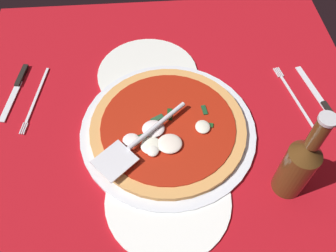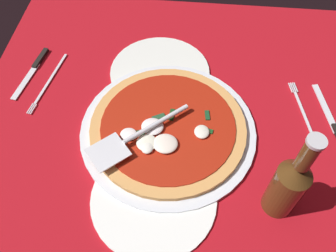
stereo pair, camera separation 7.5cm
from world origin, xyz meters
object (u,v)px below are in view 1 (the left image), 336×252
dinner_plate_right (148,74)px  pizza_server (138,141)px  place_setting_far (26,94)px  beer_bottle (299,165)px  dinner_plate_left (168,200)px  place_setting_near (308,101)px  pizza (168,127)px

dinner_plate_right → pizza_server: size_ratio=1.23×
place_setting_far → beer_bottle: (-28.02, -54.85, 8.40)cm
dinner_plate_left → dinner_plate_right: size_ratio=0.99×
dinner_plate_left → place_setting_near: place_setting_near is taller
dinner_plate_left → dinner_plate_right: bearing=4.3°
pizza → beer_bottle: 27.42cm
place_setting_far → beer_bottle: 62.17cm
pizza → pizza_server: size_ratio=1.68×
dinner_plate_left → pizza_server: pizza_server is taller
pizza_server → beer_bottle: beer_bottle is taller
place_setting_near → dinner_plate_left: bearing=111.2°
dinner_plate_right → pizza: bearing=-168.4°
dinner_plate_left → beer_bottle: 24.88cm
dinner_plate_left → pizza: size_ratio=0.72×
dinner_plate_left → pizza: pizza is taller
pizza → beer_bottle: (-14.50, -22.32, 6.59)cm
dinner_plate_right → beer_bottle: beer_bottle is taller
dinner_plate_right → dinner_plate_left: bearing=-175.7°
dinner_plate_right → place_setting_near: size_ratio=1.11×
dinner_plate_right → pizza_server: 22.48cm
dinner_plate_right → pizza: size_ratio=0.73×
pizza → pizza_server: 8.01cm
dinner_plate_left → beer_bottle: size_ratio=1.06×
dinner_plate_right → place_setting_near: (-11.28, -36.94, -0.15)cm
dinner_plate_right → pizza_server: bearing=173.0°
pizza_server → beer_bottle: bearing=119.8°
pizza → dinner_plate_left: bearing=175.9°
dinner_plate_right → beer_bottle: 42.04cm
dinner_plate_right → beer_bottle: bearing=-141.0°
place_setting_far → beer_bottle: size_ratio=0.93×
beer_bottle → pizza_server: bearing=70.6°
dinner_plate_right → place_setting_far: size_ratio=1.15×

